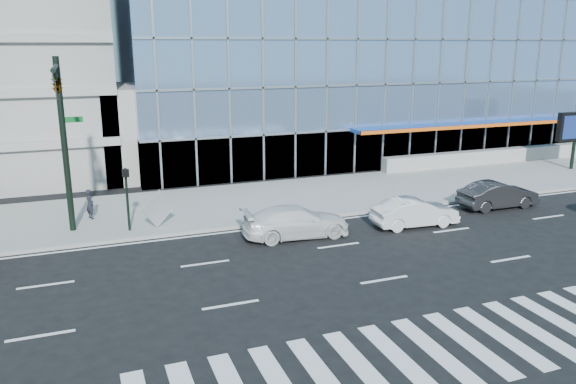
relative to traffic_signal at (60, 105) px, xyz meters
name	(u,v)px	position (x,y,z in m)	size (l,w,h in m)	color
ground	(338,246)	(11.00, -4.57, -6.16)	(160.00, 160.00, 0.00)	black
sidewalk	(278,199)	(11.00, 3.43, -6.09)	(120.00, 8.00, 0.15)	gray
theatre_building	(355,57)	(25.00, 21.43, 1.34)	(42.00, 26.00, 15.00)	#7798C6
ramp_block	(146,130)	(5.00, 13.43, -3.16)	(6.00, 8.00, 6.00)	gray
retaining_wall	(554,151)	(35.00, 7.03, -5.51)	(30.00, 0.80, 1.00)	gray
traffic_signal	(60,105)	(0.00, 0.00, 0.00)	(1.14, 5.74, 8.00)	black
ped_signal_post	(127,190)	(2.50, 0.37, -4.02)	(0.30, 0.33, 3.00)	black
marquee_sign	(576,128)	(33.00, 3.42, -3.10)	(3.20, 0.43, 4.00)	black
white_suv	(296,222)	(9.68, -2.77, -5.44)	(2.03, 4.99, 1.45)	white
white_sedan	(415,212)	(15.68, -3.37, -5.47)	(1.48, 4.24, 1.40)	silver
dark_sedan	(498,195)	(21.68, -2.24, -5.44)	(1.54, 4.41, 1.45)	black
pedestrian	(90,204)	(0.86, 3.01, -5.25)	(0.55, 0.36, 1.52)	black
tilted_panel	(158,209)	(3.87, 0.43, -5.10)	(1.30, 0.06, 1.30)	#A5A5A5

